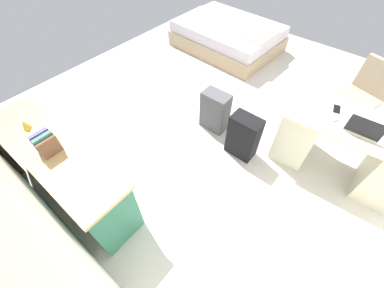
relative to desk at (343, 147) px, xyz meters
The scene contains 13 objects.
ground_plane 1.43m from the desk, ahead, with size 6.07×6.07×0.00m, color beige.
wall_back 3.04m from the desk, 61.75° to the left, with size 4.91×0.10×2.58m, color white.
desk is the anchor object (origin of this frame).
office_chair 0.93m from the desk, 82.75° to the right, with size 0.58×0.58×0.94m.
credenza 3.03m from the desk, 45.73° to the left, with size 1.80×0.48×0.76m.
bed 3.10m from the desk, 31.58° to the right, with size 1.97×1.49×0.58m.
suitcase_black 1.11m from the desk, 26.82° to the left, with size 0.36×0.22×0.59m, color black.
suitcase_spare_grey 1.57m from the desk, 12.42° to the left, with size 0.36×0.22×0.57m, color #4C4C51.
laptop 0.43m from the desk, 105.45° to the left, with size 0.32×0.24×0.21m.
computer_mouse 0.45m from the desk, 20.50° to the left, with size 0.06×0.10×0.03m, color white.
cell_phone_by_mouse 0.46m from the desk, 16.62° to the right, with size 0.07×0.14×0.01m, color black.
book_row 3.05m from the desk, 46.20° to the left, with size 0.16×0.17×0.21m.
figurine_small 3.35m from the desk, 40.82° to the left, with size 0.08×0.08×0.11m, color gold.
Camera 1 is at (-1.16, 2.38, 2.48)m, focal length 22.51 mm.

